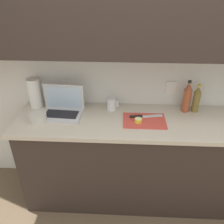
% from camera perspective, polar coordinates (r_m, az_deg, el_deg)
% --- Properties ---
extents(ground_plane, '(12.00, 12.00, 0.00)m').
position_cam_1_polar(ground_plane, '(2.64, 8.04, -18.82)').
color(ground_plane, brown).
rests_on(ground_plane, ground).
extents(wall_back, '(5.20, 0.38, 2.60)m').
position_cam_1_polar(wall_back, '(2.00, 10.89, 17.50)').
color(wall_back, white).
rests_on(wall_back, ground_plane).
extents(counter_unit, '(2.37, 0.58, 0.90)m').
position_cam_1_polar(counter_unit, '(2.32, 9.41, -11.24)').
color(counter_unit, '#332823').
rests_on(counter_unit, ground_plane).
extents(laptop, '(0.37, 0.26, 0.25)m').
position_cam_1_polar(laptop, '(2.14, -11.84, 1.04)').
color(laptop, silver).
rests_on(laptop, counter_unit).
extents(cutting_board, '(0.36, 0.25, 0.01)m').
position_cam_1_polar(cutting_board, '(2.03, 7.79, -2.09)').
color(cutting_board, '#D1473D').
rests_on(cutting_board, counter_unit).
extents(knife, '(0.29, 0.08, 0.02)m').
position_cam_1_polar(knife, '(2.06, 6.83, -1.00)').
color(knife, silver).
rests_on(knife, cutting_board).
extents(lemon_half_cut, '(0.06, 0.06, 0.03)m').
position_cam_1_polar(lemon_half_cut, '(1.99, 6.34, -2.00)').
color(lemon_half_cut, yellow).
rests_on(lemon_half_cut, cutting_board).
extents(bottle_green_soda, '(0.06, 0.06, 0.26)m').
position_cam_1_polar(bottle_green_soda, '(2.23, 19.65, 2.89)').
color(bottle_green_soda, olive).
rests_on(bottle_green_soda, counter_unit).
extents(bottle_oil_tall, '(0.07, 0.07, 0.30)m').
position_cam_1_polar(bottle_oil_tall, '(2.20, 17.60, 3.35)').
color(bottle_oil_tall, '#A34C2D').
rests_on(bottle_oil_tall, counter_unit).
extents(measuring_cup, '(0.11, 0.09, 0.11)m').
position_cam_1_polar(measuring_cup, '(2.16, -0.10, 1.94)').
color(measuring_cup, silver).
rests_on(measuring_cup, counter_unit).
extents(bowl_white, '(0.15, 0.15, 0.07)m').
position_cam_1_polar(bowl_white, '(2.08, -17.39, -1.35)').
color(bowl_white, beige).
rests_on(bowl_white, counter_unit).
extents(paper_towel_roll, '(0.12, 0.12, 0.28)m').
position_cam_1_polar(paper_towel_roll, '(2.28, -18.03, 4.37)').
color(paper_towel_roll, white).
rests_on(paper_towel_roll, counter_unit).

